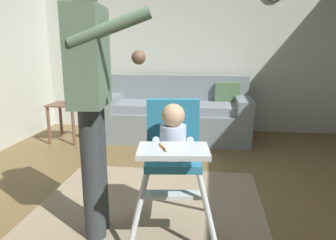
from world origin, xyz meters
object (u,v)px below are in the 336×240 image
(couch, at_px, (177,114))
(high_chair, at_px, (173,145))
(toy_ball, at_px, (97,166))
(adult_standing, at_px, (92,96))
(sippy_cup, at_px, (67,100))
(side_table, at_px, (66,114))

(couch, height_order, high_chair, high_chair)
(couch, bearing_deg, toy_ball, -25.47)
(adult_standing, height_order, toy_ball, adult_standing)
(sippy_cup, bearing_deg, couch, 15.14)
(high_chair, xyz_separation_m, adult_standing, (-0.51, -0.07, 0.33))
(high_chair, bearing_deg, sippy_cup, -147.14)
(high_chair, distance_m, toy_ball, 1.41)
(couch, height_order, adult_standing, adult_standing)
(toy_ball, height_order, sippy_cup, sippy_cup)
(high_chair, height_order, toy_ball, high_chair)
(high_chair, relative_size, toy_ball, 6.25)
(adult_standing, relative_size, side_table, 3.25)
(adult_standing, bearing_deg, high_chair, 0.16)
(couch, distance_m, toy_ball, 1.59)
(couch, distance_m, adult_standing, 2.52)
(sippy_cup, bearing_deg, adult_standing, -60.70)
(adult_standing, xyz_separation_m, sippy_cup, (-1.14, 2.04, -0.39))
(high_chair, bearing_deg, side_table, -146.57)
(high_chair, distance_m, sippy_cup, 2.57)
(adult_standing, bearing_deg, side_table, 112.31)
(toy_ball, relative_size, side_table, 0.28)
(high_chair, height_order, side_table, high_chair)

